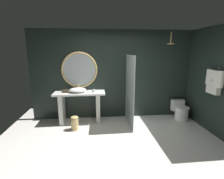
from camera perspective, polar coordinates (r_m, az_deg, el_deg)
The scene contains 13 objects.
ground_plane at distance 3.68m, azimuth 4.09°, elevation -20.09°, with size 5.76×5.76×0.00m, color silver.
back_wall_panel at distance 5.01m, azimuth 0.68°, elevation 4.92°, with size 4.80×0.10×2.60m, color #1E2823.
side_wall_right at distance 4.82m, azimuth 31.40°, elevation 2.69°, with size 0.10×2.47×2.60m, color #1E2823.
vanity_counter at distance 4.84m, azimuth -10.82°, elevation -4.75°, with size 1.41×0.53×0.88m.
vessel_sink at distance 4.74m, azimuth -11.55°, elevation -0.16°, with size 0.47×0.38×0.20m.
tumbler_cup at distance 4.69m, azimuth -6.27°, elevation -0.43°, with size 0.08×0.08×0.08m, color silver.
tissue_box at distance 4.82m, azimuth -15.55°, elevation -0.56°, with size 0.16×0.13×0.07m, color #3D3323.
round_wall_mirror at distance 4.89m, azimuth -11.03°, elevation 6.51°, with size 1.03×0.06×1.03m.
shower_glass_panel at distance 4.55m, azimuth 6.01°, elevation -0.45°, with size 0.02×1.10×1.90m, color silver.
rain_shower_head at distance 4.99m, azimuth 19.30°, elevation 14.80°, with size 0.18×0.18×0.32m.
hanging_bathrobe at distance 4.58m, azimuth 31.44°, elevation 2.55°, with size 0.20×0.53×0.62m.
toilet at distance 5.46m, azimuth 22.24°, elevation -6.78°, with size 0.40×0.58×0.54m.
waste_bin at distance 4.51m, azimuth -12.59°, elevation -11.07°, with size 0.19×0.19×0.38m.
Camera 1 is at (-0.55, -3.03, 2.01)m, focal length 26.90 mm.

